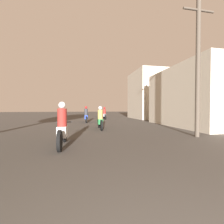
{
  "coord_description": "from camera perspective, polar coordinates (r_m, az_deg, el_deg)",
  "views": [
    {
      "loc": [
        -0.68,
        -0.03,
        1.35
      ],
      "look_at": [
        2.81,
        17.63,
        0.9
      ],
      "focal_mm": 24.0,
      "sensor_mm": 36.0,
      "label": 1
    }
  ],
  "objects": [
    {
      "name": "motorcycle_white",
      "position": [
        5.61,
        -18.37,
        -5.95
      ],
      "size": [
        0.6,
        2.09,
        1.58
      ],
      "rotation": [
        0.0,
        0.0,
        0.15
      ],
      "color": "black",
      "rests_on": "ground_plane"
    },
    {
      "name": "motorcycle_green",
      "position": [
        9.75,
        -4.54,
        -2.97
      ],
      "size": [
        0.6,
        2.11,
        1.49
      ],
      "rotation": [
        0.0,
        0.0,
        -0.1
      ],
      "color": "black",
      "rests_on": "ground_plane"
    },
    {
      "name": "motorcycle_blue",
      "position": [
        14.61,
        -9.85,
        -1.47
      ],
      "size": [
        0.6,
        2.05,
        1.54
      ],
      "rotation": [
        0.0,
        0.0,
        -0.08
      ],
      "color": "black",
      "rests_on": "ground_plane"
    },
    {
      "name": "motorcycle_silver",
      "position": [
        18.53,
        -2.92,
        -0.86
      ],
      "size": [
        0.6,
        1.99,
        1.51
      ],
      "rotation": [
        0.0,
        0.0,
        0.07
      ],
      "color": "black",
      "rests_on": "ground_plane"
    },
    {
      "name": "motorcycle_orange",
      "position": [
        21.46,
        -4.56,
        -0.6
      ],
      "size": [
        0.6,
        2.04,
        1.47
      ],
      "rotation": [
        0.0,
        0.0,
        -0.14
      ],
      "color": "black",
      "rests_on": "ground_plane"
    },
    {
      "name": "building_right_near",
      "position": [
        13.34,
        29.53,
        4.93
      ],
      "size": [
        4.54,
        7.15,
        4.42
      ],
      "color": "beige",
      "rests_on": "ground_plane"
    },
    {
      "name": "building_right_far",
      "position": [
        20.86,
        14.64,
        6.14
      ],
      "size": [
        4.8,
        5.7,
        6.16
      ],
      "color": "beige",
      "rests_on": "ground_plane"
    },
    {
      "name": "utility_pole_near",
      "position": [
        8.38,
        29.91,
        15.16
      ],
      "size": [
        1.6,
        0.2,
        6.42
      ],
      "color": "#4C4238",
      "rests_on": "ground_plane"
    }
  ]
}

